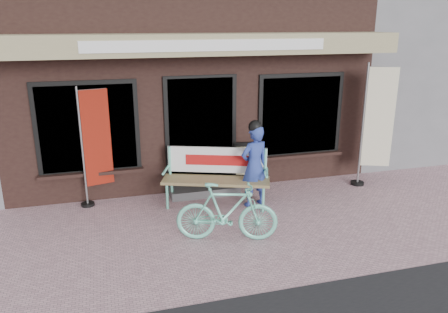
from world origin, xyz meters
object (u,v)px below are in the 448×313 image
object	(u,v)px
nobori_red	(95,145)
nobori_cream	(376,124)
bicycle	(227,212)
person	(254,164)
bench	(216,172)
menu_stand	(246,165)

from	to	relation	value
nobori_red	nobori_cream	size ratio (longest dim) A/B	0.88
bicycle	nobori_red	bearing A→B (deg)	60.49
bicycle	person	bearing A→B (deg)	-18.79
bench	nobori_red	xyz separation A→B (m)	(-2.02, 0.57, 0.50)
bicycle	nobori_cream	xyz separation A→B (m)	(3.37, 1.44, 0.79)
bicycle	menu_stand	xyz separation A→B (m)	(0.95, 1.99, 0.02)
nobori_red	nobori_cream	bearing A→B (deg)	-20.24
bench	nobori_cream	distance (m)	3.24
person	bench	bearing A→B (deg)	144.19
nobori_red	nobori_cream	xyz separation A→B (m)	(5.19, -0.49, 0.15)
person	nobori_cream	distance (m)	2.62
bicycle	menu_stand	bearing A→B (deg)	-8.30
nobori_red	menu_stand	distance (m)	2.84
nobori_red	menu_stand	bearing A→B (deg)	-13.59
bicycle	nobori_red	distance (m)	2.73
nobori_red	menu_stand	size ratio (longest dim) A/B	2.33
person	bicycle	world-z (taller)	person
person	nobori_cream	xyz separation A→B (m)	(2.56, 0.32, 0.48)
nobori_cream	menu_stand	xyz separation A→B (m)	(-2.43, 0.55, -0.77)
person	bicycle	size ratio (longest dim) A/B	1.03
person	nobori_red	size ratio (longest dim) A/B	0.73
bench	person	world-z (taller)	person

